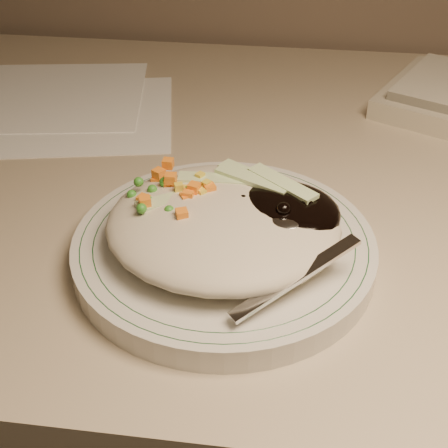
# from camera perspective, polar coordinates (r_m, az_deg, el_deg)

# --- Properties ---
(desk) EXTENTS (1.40, 0.70, 0.74)m
(desk) POSITION_cam_1_polar(r_m,az_deg,el_deg) (0.79, 8.67, -7.38)
(desk) COLOR tan
(desk) RESTS_ON ground
(plate) EXTENTS (0.26, 0.26, 0.02)m
(plate) POSITION_cam_1_polar(r_m,az_deg,el_deg) (0.53, 0.00, -2.28)
(plate) COLOR silver
(plate) RESTS_ON desk
(plate_rim) EXTENTS (0.24, 0.24, 0.00)m
(plate_rim) POSITION_cam_1_polar(r_m,az_deg,el_deg) (0.52, 0.00, -1.42)
(plate_rim) COLOR #144723
(plate_rim) RESTS_ON plate
(meal) EXTENTS (0.20, 0.19, 0.05)m
(meal) POSITION_cam_1_polar(r_m,az_deg,el_deg) (0.51, 0.47, 0.43)
(meal) COLOR #C0B79C
(meal) RESTS_ON plate
(papers) EXTENTS (0.38, 0.31, 0.00)m
(papers) POSITION_cam_1_polar(r_m,az_deg,el_deg) (0.83, -16.80, 10.36)
(papers) COLOR white
(papers) RESTS_ON desk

